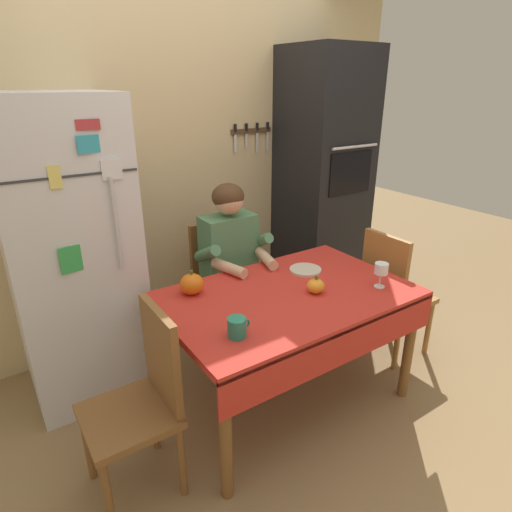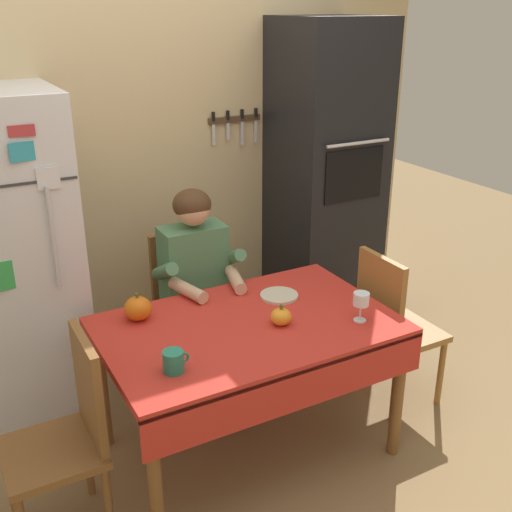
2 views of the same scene
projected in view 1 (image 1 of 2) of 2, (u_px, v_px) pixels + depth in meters
The scene contains 14 objects.
ground_plane at pixel (294, 407), 2.62m from camera, with size 10.00×10.00×0.00m, color #93754C.
back_wall_assembly at pixel (192, 160), 3.20m from camera, with size 3.70×0.13×2.60m.
refrigerator at pixel (71, 254), 2.53m from camera, with size 0.68×0.71×1.80m.
wall_oven at pixel (322, 185), 3.54m from camera, with size 0.60×0.64×2.10m.
dining_table at pixel (289, 307), 2.44m from camera, with size 1.40×0.90×0.74m.
chair_behind_person at pixel (221, 281), 3.10m from camera, with size 0.40×0.40×0.93m.
seated_person at pixel (234, 260), 2.87m from camera, with size 0.47×0.55×1.25m.
chair_right_side at pixel (391, 290), 2.96m from camera, with size 0.40×0.40×0.93m.
chair_left_side at pixel (143, 395), 1.97m from camera, with size 0.40×0.40×0.93m.
coffee_mug at pixel (237, 327), 1.99m from camera, with size 0.12×0.09×0.10m.
wine_glass at pixel (381, 270), 2.45m from camera, with size 0.08×0.08×0.15m.
pumpkin_large at pixel (316, 286), 2.41m from camera, with size 0.10×0.10×0.10m.
pumpkin_medium at pixel (192, 284), 2.39m from camera, with size 0.13×0.13×0.14m.
serving_tray at pixel (305, 270), 2.70m from camera, with size 0.20×0.20×0.02m, color beige.
Camera 1 is at (-1.35, -1.60, 1.85)m, focal length 30.16 mm.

